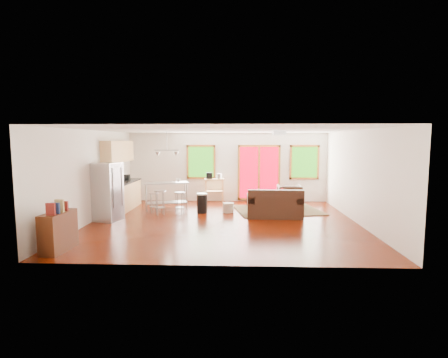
{
  "coord_description": "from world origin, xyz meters",
  "views": [
    {
      "loc": [
        0.4,
        -9.74,
        2.31
      ],
      "look_at": [
        0.0,
        0.3,
        1.2
      ],
      "focal_mm": 28.0,
      "sensor_mm": 36.0,
      "label": 1
    }
  ],
  "objects_px": {
    "island": "(166,191)",
    "kitchen_cart": "(214,182)",
    "coffee_table": "(281,200)",
    "rug": "(278,210)",
    "loveseat": "(275,206)",
    "armchair": "(289,194)",
    "refrigerator": "(108,192)",
    "ottoman": "(257,200)"
  },
  "relations": [
    {
      "from": "rug",
      "to": "armchair",
      "type": "height_order",
      "value": "armchair"
    },
    {
      "from": "refrigerator",
      "to": "rug",
      "type": "bearing_deg",
      "value": 33.99
    },
    {
      "from": "kitchen_cart",
      "to": "island",
      "type": "bearing_deg",
      "value": -134.99
    },
    {
      "from": "coffee_table",
      "to": "kitchen_cart",
      "type": "bearing_deg",
      "value": 152.26
    },
    {
      "from": "loveseat",
      "to": "coffee_table",
      "type": "height_order",
      "value": "loveseat"
    },
    {
      "from": "ottoman",
      "to": "island",
      "type": "distance_m",
      "value": 3.18
    },
    {
      "from": "loveseat",
      "to": "kitchen_cart",
      "type": "xyz_separation_m",
      "value": [
        -2.03,
        2.48,
        0.42
      ]
    },
    {
      "from": "loveseat",
      "to": "armchair",
      "type": "relative_size",
      "value": 1.99
    },
    {
      "from": "coffee_table",
      "to": "island",
      "type": "height_order",
      "value": "island"
    },
    {
      "from": "armchair",
      "to": "kitchen_cart",
      "type": "relative_size",
      "value": 0.74
    },
    {
      "from": "coffee_table",
      "to": "rug",
      "type": "bearing_deg",
      "value": -119.83
    },
    {
      "from": "ottoman",
      "to": "rug",
      "type": "bearing_deg",
      "value": -44.99
    },
    {
      "from": "ottoman",
      "to": "kitchen_cart",
      "type": "bearing_deg",
      "value": 152.06
    },
    {
      "from": "loveseat",
      "to": "coffee_table",
      "type": "bearing_deg",
      "value": 75.69
    },
    {
      "from": "armchair",
      "to": "island",
      "type": "xyz_separation_m",
      "value": [
        -4.22,
        -0.89,
        0.22
      ]
    },
    {
      "from": "coffee_table",
      "to": "kitchen_cart",
      "type": "distance_m",
      "value": 2.71
    },
    {
      "from": "loveseat",
      "to": "kitchen_cart",
      "type": "relative_size",
      "value": 1.48
    },
    {
      "from": "rug",
      "to": "loveseat",
      "type": "height_order",
      "value": "loveseat"
    },
    {
      "from": "rug",
      "to": "island",
      "type": "distance_m",
      "value": 3.77
    },
    {
      "from": "rug",
      "to": "refrigerator",
      "type": "xyz_separation_m",
      "value": [
        -5.07,
        -1.67,
        0.83
      ]
    },
    {
      "from": "island",
      "to": "kitchen_cart",
      "type": "height_order",
      "value": "kitchen_cart"
    },
    {
      "from": "armchair",
      "to": "ottoman",
      "type": "height_order",
      "value": "armchair"
    },
    {
      "from": "armchair",
      "to": "refrigerator",
      "type": "bearing_deg",
      "value": 25.18
    },
    {
      "from": "loveseat",
      "to": "ottoman",
      "type": "distance_m",
      "value": 1.69
    },
    {
      "from": "loveseat",
      "to": "coffee_table",
      "type": "xyz_separation_m",
      "value": [
        0.34,
        1.23,
        -0.02
      ]
    },
    {
      "from": "rug",
      "to": "loveseat",
      "type": "relative_size",
      "value": 1.62
    },
    {
      "from": "refrigerator",
      "to": "island",
      "type": "xyz_separation_m",
      "value": [
        1.35,
        1.66,
        -0.21
      ]
    },
    {
      "from": "coffee_table",
      "to": "kitchen_cart",
      "type": "height_order",
      "value": "kitchen_cart"
    },
    {
      "from": "coffee_table",
      "to": "island",
      "type": "xyz_separation_m",
      "value": [
        -3.85,
        -0.24,
        0.31
      ]
    },
    {
      "from": "rug",
      "to": "coffee_table",
      "type": "xyz_separation_m",
      "value": [
        0.14,
        0.24,
        0.31
      ]
    },
    {
      "from": "kitchen_cart",
      "to": "rug",
      "type": "bearing_deg",
      "value": -33.58
    },
    {
      "from": "coffee_table",
      "to": "refrigerator",
      "type": "relative_size",
      "value": 0.57
    },
    {
      "from": "armchair",
      "to": "rug",
      "type": "bearing_deg",
      "value": 60.75
    },
    {
      "from": "coffee_table",
      "to": "island",
      "type": "bearing_deg",
      "value": -176.39
    },
    {
      "from": "armchair",
      "to": "island",
      "type": "relative_size",
      "value": 0.53
    },
    {
      "from": "island",
      "to": "armchair",
      "type": "bearing_deg",
      "value": 11.86
    },
    {
      "from": "island",
      "to": "ottoman",
      "type": "bearing_deg",
      "value": 11.75
    },
    {
      "from": "rug",
      "to": "armchair",
      "type": "bearing_deg",
      "value": 60.17
    },
    {
      "from": "loveseat",
      "to": "ottoman",
      "type": "relative_size",
      "value": 2.47
    },
    {
      "from": "ottoman",
      "to": "refrigerator",
      "type": "height_order",
      "value": "refrigerator"
    },
    {
      "from": "armchair",
      "to": "coffee_table",
      "type": "bearing_deg",
      "value": 60.75
    },
    {
      "from": "refrigerator",
      "to": "armchair",
      "type": "bearing_deg",
      "value": 40.35
    }
  ]
}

